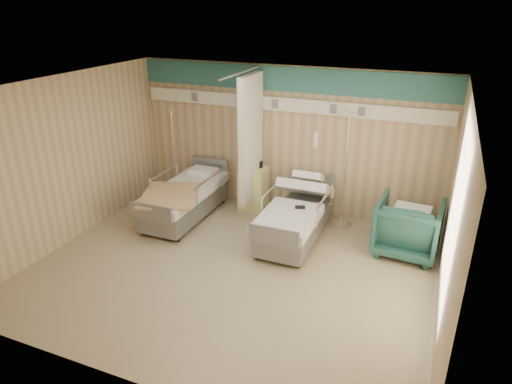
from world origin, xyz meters
TOP-DOWN VIEW (x-y plane):
  - ground at (0.00, 0.00)m, footprint 6.00×5.00m
  - room_walls at (-0.03, 0.25)m, footprint 6.04×5.04m
  - bed_right at (0.60, 1.30)m, footprint 1.00×2.16m
  - bed_left at (-1.60, 1.30)m, footprint 1.00×2.16m
  - bedside_cabinet at (-0.55, 2.20)m, footprint 0.50×0.48m
  - visitor_armchair at (2.45, 1.55)m, footprint 1.06×1.09m
  - waffle_blanket at (2.48, 1.52)m, footprint 0.60×0.54m
  - iv_stand_right at (1.24, 2.15)m, footprint 0.38×0.38m
  - iv_stand_left at (-2.25, 2.07)m, footprint 0.34×0.34m
  - call_remote at (0.70, 1.24)m, footprint 0.19×0.12m
  - tan_blanket at (-1.61, 0.84)m, footprint 1.32×1.47m
  - toiletry_bag at (-0.55, 2.29)m, footprint 0.29×0.24m
  - white_cup at (-0.59, 2.18)m, footprint 0.11×0.11m

SIDE VIEW (x-z plane):
  - ground at x=0.00m, z-range 0.00..0.00m
  - bed_right at x=0.60m, z-range 0.00..0.63m
  - bed_left at x=-1.60m, z-range 0.00..0.63m
  - iv_stand_left at x=-2.25m, z-range -0.56..1.33m
  - bedside_cabinet at x=-0.55m, z-range 0.00..0.85m
  - iv_stand_right at x=1.24m, z-range -0.64..1.52m
  - visitor_armchair at x=2.45m, z-range 0.00..0.93m
  - call_remote at x=0.70m, z-range 0.63..0.67m
  - tan_blanket at x=-1.61m, z-range 0.63..0.67m
  - white_cup at x=-0.59m, z-range 0.85..0.97m
  - toiletry_bag at x=-0.55m, z-range 0.85..0.98m
  - waffle_blanket at x=2.48m, z-range 0.93..0.99m
  - room_walls at x=-0.03m, z-range 0.45..3.27m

